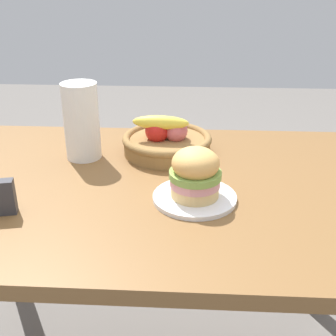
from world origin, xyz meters
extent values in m
cube|color=brown|center=(0.00, 0.00, 0.73)|extent=(1.40, 0.90, 0.04)
cylinder|color=brown|center=(-0.62, 0.37, 0.35)|extent=(0.07, 0.07, 0.71)
cylinder|color=brown|center=(0.62, 0.37, 0.35)|extent=(0.07, 0.07, 0.71)
cylinder|color=white|center=(0.12, -0.09, 0.76)|extent=(0.22, 0.22, 0.01)
cylinder|color=#E5BC75|center=(0.12, -0.09, 0.78)|extent=(0.13, 0.13, 0.03)
cylinder|color=pink|center=(0.12, -0.09, 0.80)|extent=(0.13, 0.13, 0.02)
cylinder|color=#84A84C|center=(0.12, -0.09, 0.82)|extent=(0.14, 0.14, 0.02)
ellipsoid|color=#EAAD5D|center=(0.12, -0.09, 0.85)|extent=(0.12, 0.12, 0.08)
cylinder|color=olive|center=(0.03, 0.22, 0.78)|extent=(0.28, 0.28, 0.05)
torus|color=olive|center=(0.03, 0.22, 0.80)|extent=(0.29, 0.29, 0.02)
sphere|color=#D16066|center=(0.06, 0.22, 0.83)|extent=(0.07, 0.07, 0.07)
sphere|color=red|center=(0.00, 0.21, 0.83)|extent=(0.08, 0.08, 0.08)
ellipsoid|color=yellow|center=(0.01, 0.20, 0.86)|extent=(0.18, 0.07, 0.06)
cylinder|color=white|center=(-0.23, 0.17, 0.87)|extent=(0.11, 0.11, 0.24)
cube|color=#333338|center=(-0.35, -0.19, 0.80)|extent=(0.07, 0.04, 0.09)
camera|label=1|loc=(0.11, -1.09, 1.31)|focal=46.47mm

